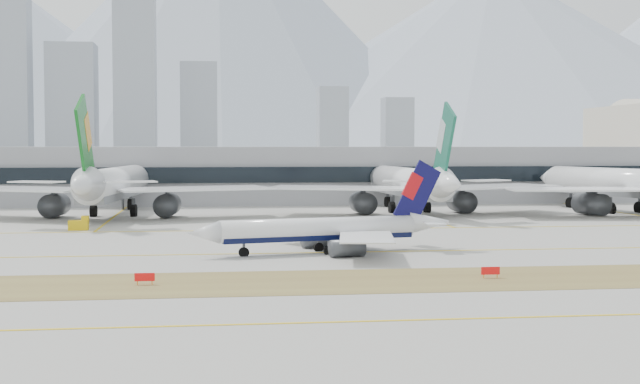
{
  "coord_description": "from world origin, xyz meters",
  "views": [
    {
      "loc": [
        -20.45,
        -130.85,
        15.36
      ],
      "look_at": [
        -1.39,
        18.0,
        7.5
      ],
      "focal_mm": 50.0,
      "sensor_mm": 36.0,
      "label": 1
    }
  ],
  "objects": [
    {
      "name": "terminal",
      "position": [
        0.0,
        114.84,
        7.5
      ],
      "size": [
        280.0,
        43.1,
        15.0
      ],
      "color": "gray",
      "rests_on": "ground"
    },
    {
      "name": "mountain_ridge",
      "position": [
        33.0,
        1404.14,
        181.85
      ],
      "size": [
        2830.0,
        1120.0,
        470.0
      ],
      "color": "#9EA8B7",
      "rests_on": "ground"
    },
    {
      "name": "taxiing_airliner",
      "position": [
        -3.21,
        -5.03,
        3.23
      ],
      "size": [
        39.45,
        33.77,
        13.39
      ],
      "rotation": [
        0.0,
        0.0,
        3.37
      ],
      "color": "white",
      "rests_on": "ground"
    },
    {
      "name": "widebody_china_air",
      "position": [
        74.14,
        59.0,
        6.43
      ],
      "size": [
        65.76,
        65.61,
        24.18
      ],
      "rotation": [
        0.0,
        0.0,
        1.82
      ],
      "color": "white",
      "rests_on": "ground"
    },
    {
      "name": "apron_markings",
      "position": [
        0.0,
        -53.95,
        0.02
      ],
      "size": [
        360.0,
        122.22,
        0.06
      ],
      "color": "brown",
      "rests_on": "ground"
    },
    {
      "name": "ground",
      "position": [
        0.0,
        0.0,
        0.0
      ],
      "size": [
        3000.0,
        3000.0,
        0.0
      ],
      "primitive_type": "plane",
      "color": "#A19D96",
      "rests_on": "ground"
    },
    {
      "name": "widebody_eva",
      "position": [
        -40.48,
        63.85,
        6.71
      ],
      "size": [
        70.53,
        69.32,
        25.25
      ],
      "rotation": [
        0.0,
        0.0,
        1.47
      ],
      "color": "white",
      "rests_on": "ground"
    },
    {
      "name": "hold_sign_left",
      "position": [
        -27.24,
        -32.0,
        0.88
      ],
      "size": [
        2.2,
        0.15,
        1.35
      ],
      "color": "red",
      "rests_on": "ground"
    },
    {
      "name": "hold_sign_right",
      "position": [
        12.08,
        -32.0,
        0.88
      ],
      "size": [
        2.2,
        0.15,
        1.35
      ],
      "color": "red",
      "rests_on": "ground"
    },
    {
      "name": "widebody_cathay",
      "position": [
        25.68,
        66.59,
        6.49
      ],
      "size": [
        68.4,
        66.94,
        24.41
      ],
      "rotation": [
        0.0,
        0.0,
        1.62
      ],
      "color": "white",
      "rests_on": "ground"
    },
    {
      "name": "city_skyline",
      "position": [
        -106.76,
        453.42,
        49.8
      ],
      "size": [
        342.0,
        49.8,
        140.0
      ],
      "color": "#8D94A0",
      "rests_on": "ground"
    },
    {
      "name": "gse_b",
      "position": [
        -43.34,
        34.2,
        1.05
      ],
      "size": [
        3.55,
        2.0,
        2.6
      ],
      "color": "gold",
      "rests_on": "ground"
    }
  ]
}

